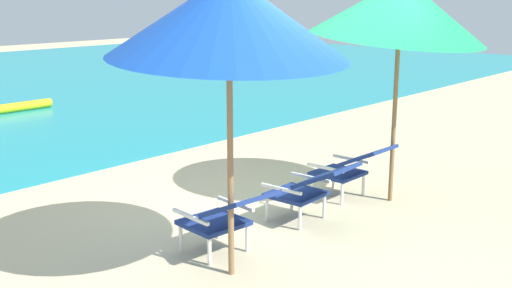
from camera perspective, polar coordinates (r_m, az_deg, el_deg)
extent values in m
plane|color=beige|center=(9.52, -16.61, -0.95)|extent=(40.00, 40.00, 0.00)
cylinder|color=yellow|center=(13.34, -21.38, 3.16)|extent=(1.60, 0.18, 0.18)
cube|color=navy|center=(5.68, -3.91, -7.22)|extent=(0.57, 0.55, 0.04)
cube|color=navy|center=(5.33, -1.47, -5.55)|extent=(0.57, 0.56, 0.27)
cylinder|color=white|center=(5.77, -6.93, -8.56)|extent=(0.04, 0.04, 0.26)
cylinder|color=white|center=(6.02, -3.51, -7.53)|extent=(0.04, 0.04, 0.26)
cylinder|color=white|center=(5.46, -4.30, -9.82)|extent=(0.04, 0.04, 0.26)
cylinder|color=white|center=(5.72, -0.82, -8.66)|extent=(0.04, 0.04, 0.26)
cube|color=white|center=(5.49, -6.06, -6.68)|extent=(0.08, 0.50, 0.03)
cube|color=white|center=(5.80, -1.92, -5.50)|extent=(0.08, 0.50, 0.03)
cube|color=navy|center=(6.46, 3.70, -4.61)|extent=(0.54, 0.52, 0.04)
cube|color=navy|center=(6.19, 6.50, -2.89)|extent=(0.54, 0.54, 0.27)
cylinder|color=white|center=(6.46, 1.01, -5.99)|extent=(0.04, 0.04, 0.26)
cylinder|color=white|center=(6.80, 3.32, -5.02)|extent=(0.04, 0.04, 0.26)
cylinder|color=white|center=(6.23, 4.07, -6.79)|extent=(0.04, 0.04, 0.26)
cylinder|color=white|center=(6.57, 6.30, -5.74)|extent=(0.04, 0.04, 0.26)
cube|color=white|center=(6.23, 2.32, -4.15)|extent=(0.05, 0.50, 0.03)
cube|color=white|center=(6.63, 5.03, -3.08)|extent=(0.05, 0.50, 0.03)
cube|color=navy|center=(7.25, 7.56, -2.68)|extent=(0.52, 0.50, 0.04)
cube|color=navy|center=(6.99, 10.11, -1.10)|extent=(0.52, 0.52, 0.27)
cylinder|color=white|center=(7.24, 5.16, -3.88)|extent=(0.04, 0.04, 0.26)
cylinder|color=white|center=(7.58, 7.16, -3.13)|extent=(0.04, 0.04, 0.26)
cylinder|color=white|center=(7.01, 7.92, -4.55)|extent=(0.04, 0.04, 0.26)
cylinder|color=white|center=(7.36, 9.85, -3.73)|extent=(0.04, 0.04, 0.26)
cube|color=white|center=(7.01, 6.39, -2.19)|extent=(0.03, 0.50, 0.03)
cube|color=white|center=(7.43, 8.72, -1.36)|extent=(0.03, 0.50, 0.03)
cylinder|color=olive|center=(5.02, -2.37, -2.26)|extent=(0.05, 0.05, 1.85)
cone|color=blue|center=(4.83, -2.51, 11.69)|extent=(2.45, 2.47, 0.75)
cylinder|color=olive|center=(7.05, 12.60, 2.13)|extent=(0.05, 0.05, 1.87)
cone|color=#1E9E60|center=(6.92, 13.12, 12.08)|extent=(1.94, 1.99, 0.81)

